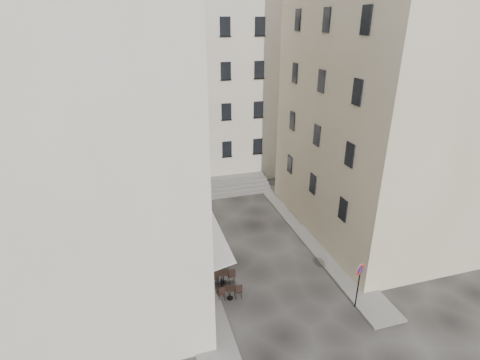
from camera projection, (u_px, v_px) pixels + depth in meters
name	position (u px, v px, depth m)	size (l,w,h in m)	color
ground	(268.00, 272.00, 23.37)	(90.00, 90.00, 0.00)	black
sidewalk_left	(187.00, 248.00, 25.70)	(2.00, 22.00, 0.12)	slate
sidewalk_right	(312.00, 236.00, 27.16)	(2.00, 18.00, 0.12)	slate
building_left	(62.00, 109.00, 19.21)	(12.20, 16.20, 20.60)	beige
building_right	(399.00, 103.00, 25.51)	(12.20, 14.20, 18.60)	#BDAD8C
building_back	(193.00, 78.00, 36.17)	(18.20, 10.20, 18.60)	beige
cafe_storefront	(196.00, 249.00, 22.39)	(1.74, 7.30, 3.50)	#490A0D
stone_steps	(221.00, 187.00, 34.29)	(9.00, 3.15, 0.80)	#64625F
bollard_near	(222.00, 285.00, 21.44)	(0.12, 0.12, 0.98)	black
bollard_mid	(209.00, 252.00, 24.52)	(0.12, 0.12, 0.98)	black
bollard_far	(199.00, 226.00, 27.61)	(0.12, 0.12, 0.98)	black
no_parking_sign	(359.00, 278.00, 19.76)	(0.61, 0.24, 2.80)	black
bistro_table_a	(230.00, 292.00, 20.98)	(1.35, 0.63, 0.95)	black
bistro_table_b	(223.00, 276.00, 22.23)	(1.39, 0.65, 0.98)	black
bistro_table_c	(205.00, 256.00, 24.18)	(1.27, 0.59, 0.89)	black
bistro_table_d	(210.00, 253.00, 24.59)	(1.16, 0.55, 0.82)	black
bistro_table_e	(206.00, 239.00, 26.06)	(1.20, 0.56, 0.84)	black
pedestrian	(206.00, 238.00, 25.33)	(0.68, 0.45, 1.87)	black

